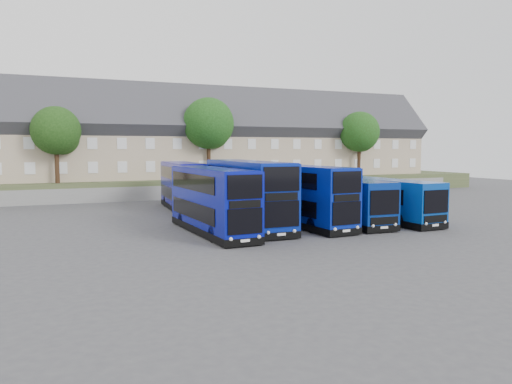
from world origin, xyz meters
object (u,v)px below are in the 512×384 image
object	(u,v)px
tree_mid	(209,125)
tree_east	(360,133)
coach_east_a	(338,200)
dd_front_left	(212,202)
dd_front_mid	(248,195)
tree_west	(57,133)
tree_far	(366,133)

from	to	relation	value
tree_mid	tree_east	size ratio (longest dim) A/B	1.12
coach_east_a	tree_mid	size ratio (longest dim) A/B	1.31
dd_front_left	dd_front_mid	bearing A→B (deg)	24.19
dd_front_mid	tree_mid	xyz separation A→B (m)	(4.49, 22.20, 5.82)
dd_front_mid	tree_west	bearing A→B (deg)	119.83
coach_east_a	tree_far	bearing A→B (deg)	53.86
dd_front_mid	dd_front_left	bearing A→B (deg)	-152.17
dd_front_mid	tree_east	bearing A→B (deg)	43.43
dd_front_left	dd_front_mid	distance (m)	3.43
tree_west	tree_east	bearing A→B (deg)	0.00
tree_east	tree_mid	bearing A→B (deg)	178.57
tree_east	tree_far	bearing A→B (deg)	49.40
tree_far	tree_west	bearing A→B (deg)	-170.54
tree_west	dd_front_left	bearing A→B (deg)	-70.04
coach_east_a	tree_east	xyz separation A→B (m)	(17.18, 21.79, 5.79)
tree_mid	tree_far	xyz separation A→B (m)	(26.00, 6.50, -0.34)
dd_front_mid	tree_mid	distance (m)	23.39
dd_front_left	tree_mid	bearing A→B (deg)	70.52
dd_front_mid	tree_far	xyz separation A→B (m)	(30.49, 28.70, 5.48)
coach_east_a	tree_mid	world-z (taller)	tree_mid
dd_front_left	coach_east_a	bearing A→B (deg)	5.96
coach_east_a	tree_far	xyz separation A→B (m)	(23.18, 28.79, 6.13)
coach_east_a	tree_west	distance (m)	29.31
dd_front_mid	tree_east	size ratio (longest dim) A/B	1.42
tree_west	tree_mid	world-z (taller)	tree_mid
dd_front_mid	tree_far	size ratio (longest dim) A/B	1.33
dd_front_mid	tree_mid	bearing A→B (deg)	80.45
tree_far	tree_mid	bearing A→B (deg)	-165.96
dd_front_left	tree_mid	size ratio (longest dim) A/B	1.16
tree_west	tree_mid	bearing A→B (deg)	1.79
tree_mid	tree_far	size ratio (longest dim) A/B	1.06
dd_front_left	tree_far	distance (m)	45.51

